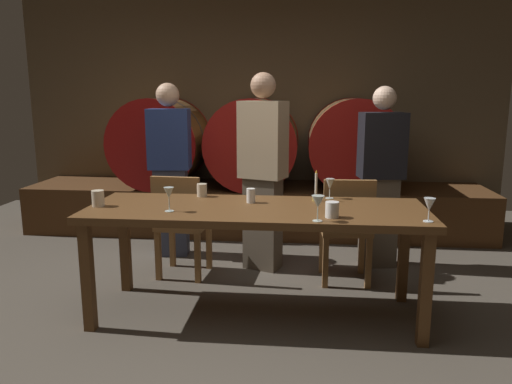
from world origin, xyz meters
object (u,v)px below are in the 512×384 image
guest_center (263,171)px  cup_center_left (202,190)px  dining_table (256,218)px  chair_right (347,226)px  chair_left (181,221)px  wine_glass_far_right (429,205)px  candle_center (316,192)px  wine_barrel_right (353,144)px  cup_center_right (251,196)px  wine_barrel_left (162,142)px  wine_glass_center_left (318,202)px  wine_barrel_center (254,143)px  guest_left (170,169)px  wine_glass_center_right (330,185)px  cup_far_right (332,210)px  guest_right (381,177)px  wine_glass_far_left (169,194)px  cup_far_left (98,198)px

guest_center → cup_center_left: 0.75m
dining_table → chair_right: 0.95m
guest_center → chair_left: bearing=44.9°
dining_table → wine_glass_far_right: bearing=-14.6°
chair_right → candle_center: bearing=54.1°
dining_table → wine_glass_far_right: 1.11m
chair_left → cup_center_left: (0.26, -0.34, 0.33)m
wine_barrel_right → cup_center_left: (-1.29, -1.84, -0.17)m
chair_right → cup_center_right: (-0.72, -0.51, 0.34)m
wine_glass_far_right → cup_center_right: wine_glass_far_right is taller
wine_barrel_left → cup_center_right: bearing=-58.7°
wine_barrel_left → wine_glass_center_left: (1.68, -2.48, -0.11)m
wine_barrel_right → dining_table: bearing=-111.5°
wine_barrel_center → guest_center: size_ratio=0.57×
chair_right → wine_glass_center_left: bearing=71.9°
guest_left → candle_center: (1.34, -1.00, 0.01)m
chair_left → wine_glass_far_right: (1.76, -0.93, 0.39)m
candle_center → cup_center_left: size_ratio=2.37×
dining_table → wine_glass_center_right: bearing=33.3°
guest_left → wine_glass_far_right: guest_left is taller
wine_barrel_center → cup_center_left: (-0.20, -1.84, -0.17)m
guest_left → wine_barrel_left: bearing=-74.5°
wine_glass_far_right → cup_far_right: size_ratio=1.45×
guest_left → guest_center: 0.95m
dining_table → candle_center: bearing=30.5°
wine_glass_center_left → wine_glass_center_right: (0.11, 0.66, -0.01)m
chair_left → candle_center: 1.23m
chair_left → chair_right: (1.36, -0.01, 0.00)m
wine_barrel_right → guest_center: (-0.88, -1.20, -0.12)m
wine_barrel_center → wine_glass_center_right: bearing=-67.7°
chair_left → guest_right: bearing=-159.9°
cup_center_left → chair_left: bearing=127.5°
candle_center → wine_glass_center_right: size_ratio=1.53×
wine_glass_far_right → dining_table: bearing=165.4°
wine_glass_center_right → cup_center_left: size_ratio=1.54×
guest_right → cup_far_right: bearing=61.5°
chair_left → wine_glass_center_right: (1.20, -0.32, 0.39)m
guest_center → wine_glass_center_left: 1.35m
candle_center → cup_far_right: bearing=-79.3°
wine_glass_center_right → cup_center_right: size_ratio=1.45×
guest_left → wine_barrel_center: bearing=-132.5°
wine_barrel_right → wine_glass_far_left: bearing=-121.1°
guest_center → candle_center: 0.84m
cup_far_left → wine_barrel_left: bearing=95.2°
chair_right → wine_barrel_center: bearing=-61.8°
candle_center → wine_barrel_center: bearing=108.6°
dining_table → guest_center: bearing=92.0°
chair_left → candle_center: bearing=164.3°
wine_barrel_left → guest_center: (1.24, -1.20, -0.12)m
guest_right → wine_glass_center_left: size_ratio=10.12×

